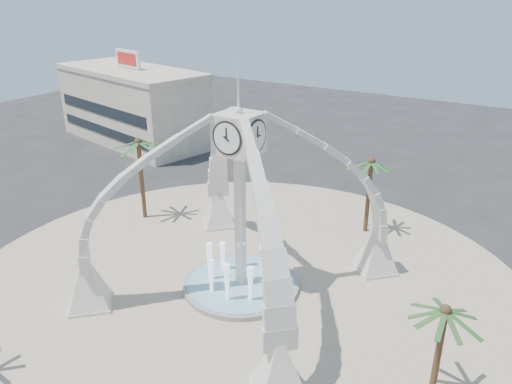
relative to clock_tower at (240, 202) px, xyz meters
The scene contains 8 objects.
ground 6.49m from the clock_tower, 90.00° to the left, with size 140.00×140.00×0.00m, color #282828.
plaza 6.46m from the clock_tower, 90.00° to the left, with size 40.00×40.00×0.06m, color #BFA98E.
clock_tower is the anchor object (origin of this frame).
fountain 6.20m from the clock_tower, 90.00° to the left, with size 8.00×8.00×3.62m.
building_nw 38.87m from the clock_tower, 145.49° to the left, with size 23.75×13.73×11.90m.
palm_east 14.08m from the clock_tower, 11.97° to the right, with size 4.10×4.10×5.82m.
palm_west 14.48m from the clock_tower, 160.76° to the left, with size 5.35×5.35×7.89m.
palm_north 13.45m from the clock_tower, 71.96° to the left, with size 4.58×4.58×7.05m.
Camera 1 is at (16.62, -24.35, 19.36)m, focal length 35.00 mm.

